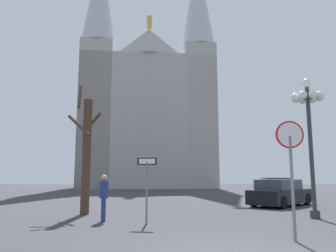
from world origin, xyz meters
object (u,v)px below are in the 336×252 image
object	(u,v)px
street_lamp	(309,117)
parked_car_near_black	(280,193)
bare_tree	(86,152)
pedestrian_walking	(104,193)
one_way_arrow_sign	(147,181)
parked_car_far_silver	(275,189)
cathedral	(147,112)
stop_sign	(291,157)

from	to	relation	value
street_lamp	parked_car_near_black	size ratio (longest dim) A/B	1.26
bare_tree	pedestrian_walking	xyz separation A→B (m)	(1.19, -2.18, -1.62)
pedestrian_walking	one_way_arrow_sign	bearing A→B (deg)	-20.90
parked_car_near_black	street_lamp	bearing A→B (deg)	-95.84
parked_car_far_silver	pedestrian_walking	distance (m)	14.83
cathedral	parked_car_near_black	world-z (taller)	cathedral
parked_car_far_silver	cathedral	bearing A→B (deg)	113.72
bare_tree	parked_car_far_silver	xyz separation A→B (m)	(11.06, 8.89, -1.91)
one_way_arrow_sign	parked_car_near_black	size ratio (longest dim) A/B	0.51
parked_car_near_black	pedestrian_walking	bearing A→B (deg)	-144.84
parked_car_near_black	pedestrian_walking	distance (m)	10.30
street_lamp	parked_car_far_silver	world-z (taller)	street_lamp
street_lamp	bare_tree	distance (m)	9.27
one_way_arrow_sign	street_lamp	bearing A→B (deg)	11.93
stop_sign	parked_car_near_black	distance (m)	10.17
one_way_arrow_sign	bare_tree	distance (m)	4.08
one_way_arrow_sign	street_lamp	xyz separation A→B (m)	(6.32, 1.34, 2.46)
stop_sign	parked_car_near_black	bearing A→B (deg)	72.40
cathedral	parked_car_far_silver	world-z (taller)	cathedral
stop_sign	parked_car_near_black	xyz separation A→B (m)	(3.05, 9.60, -1.41)
street_lamp	one_way_arrow_sign	bearing A→B (deg)	-168.07
one_way_arrow_sign	parked_car_far_silver	size ratio (longest dim) A/B	0.51
street_lamp	parked_car_near_black	bearing A→B (deg)	84.16
one_way_arrow_sign	street_lamp	distance (m)	6.91
street_lamp	pedestrian_walking	distance (m)	8.43
pedestrian_walking	bare_tree	bearing A→B (deg)	118.60
one_way_arrow_sign	parked_car_near_black	distance (m)	9.49
street_lamp	pedestrian_walking	size ratio (longest dim) A/B	3.34
one_way_arrow_sign	parked_car_near_black	xyz separation A→B (m)	(6.85, 6.52, -0.77)
parked_car_near_black	pedestrian_walking	size ratio (longest dim) A/B	2.66
one_way_arrow_sign	pedestrian_walking	size ratio (longest dim) A/B	1.35
street_lamp	pedestrian_walking	world-z (taller)	street_lamp
stop_sign	pedestrian_walking	world-z (taller)	stop_sign
street_lamp	parked_car_near_black	xyz separation A→B (m)	(0.53, 5.19, -3.22)
one_way_arrow_sign	pedestrian_walking	distance (m)	1.73
stop_sign	street_lamp	distance (m)	5.40
stop_sign	parked_car_far_silver	size ratio (longest dim) A/B	0.69
cathedral	pedestrian_walking	distance (m)	35.06
parked_car_near_black	pedestrian_walking	xyz separation A→B (m)	(-8.41, -5.93, 0.33)
stop_sign	bare_tree	xyz separation A→B (m)	(-6.55, 5.85, 0.54)
bare_tree	parked_car_far_silver	bearing A→B (deg)	38.79
street_lamp	parked_car_near_black	distance (m)	6.13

